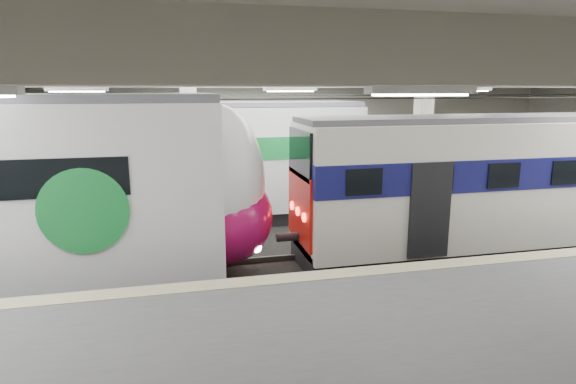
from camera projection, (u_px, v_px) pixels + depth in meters
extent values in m
cube|color=black|center=(307.00, 269.00, 13.63)|extent=(36.00, 24.00, 0.10)
cube|color=silver|center=(308.00, 66.00, 12.44)|extent=(36.00, 24.00, 0.20)
cube|color=beige|center=(251.00, 137.00, 22.55)|extent=(30.00, 0.10, 5.50)
cube|color=beige|center=(347.00, 273.00, 10.29)|extent=(30.00, 0.50, 0.02)
cube|color=beige|center=(191.00, 160.00, 15.22)|extent=(0.50, 0.50, 5.50)
cube|color=beige|center=(421.00, 152.00, 17.00)|extent=(0.50, 0.50, 5.50)
cube|color=beige|center=(308.00, 77.00, 12.50)|extent=(30.00, 18.00, 0.50)
cube|color=#59544C|center=(307.00, 265.00, 13.60)|extent=(30.00, 1.52, 0.16)
cube|color=#59544C|center=(269.00, 216.00, 18.83)|extent=(30.00, 1.52, 0.16)
cylinder|color=black|center=(308.00, 99.00, 12.62)|extent=(30.00, 0.03, 0.03)
cylinder|color=black|center=(268.00, 96.00, 17.85)|extent=(30.00, 0.03, 0.03)
cube|color=white|center=(332.00, 91.00, 10.67)|extent=(26.00, 8.40, 0.12)
ellipsoid|color=white|center=(218.00, 182.00, 12.53)|extent=(2.45, 3.02, 4.06)
ellipsoid|color=#A20D4D|center=(224.00, 216.00, 12.75)|extent=(2.59, 3.08, 2.49)
cylinder|color=#1A913B|center=(84.00, 211.00, 10.40)|extent=(1.91, 0.06, 1.91)
cube|color=silver|center=(501.00, 180.00, 14.48)|extent=(12.44, 2.73, 3.54)
cube|color=#141458|center=(502.00, 166.00, 14.39)|extent=(12.48, 2.79, 0.86)
cube|color=#B9140C|center=(300.00, 207.00, 13.19)|extent=(0.08, 2.32, 1.95)
cube|color=black|center=(300.00, 154.00, 12.88)|extent=(0.08, 2.18, 1.27)
cube|color=#4C4C51|center=(507.00, 118.00, 14.09)|extent=(12.44, 2.13, 0.16)
cube|color=black|center=(495.00, 241.00, 14.89)|extent=(12.44, 1.91, 0.70)
cube|color=white|center=(171.00, 160.00, 17.53)|extent=(14.01, 2.81, 3.80)
cube|color=#1A913B|center=(171.00, 147.00, 17.43)|extent=(14.05, 2.87, 0.80)
cube|color=#4C4C51|center=(169.00, 105.00, 17.11)|extent=(14.01, 2.31, 0.16)
cube|color=black|center=(174.00, 216.00, 17.98)|extent=(14.01, 2.51, 0.60)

